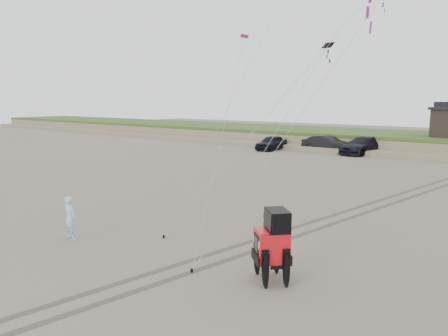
{
  "coord_description": "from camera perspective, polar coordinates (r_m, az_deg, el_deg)",
  "views": [
    {
      "loc": [
        9.95,
        -10.16,
        5.24
      ],
      "look_at": [
        -0.68,
        3.0,
        2.6
      ],
      "focal_mm": 35.0,
      "sensor_mm": 36.0,
      "label": 1
    }
  ],
  "objects": [
    {
      "name": "man",
      "position": [
        17.65,
        -19.45,
        -6.13
      ],
      "size": [
        0.61,
        0.41,
        1.66
      ],
      "primitive_type": "imported",
      "rotation": [
        0.0,
        0.0,
        3.17
      ],
      "color": "#91CDE0",
      "rests_on": "ground"
    },
    {
      "name": "stake_aux",
      "position": [
        13.79,
        -4.24,
        -13.22
      ],
      "size": [
        0.08,
        0.08,
        0.12
      ],
      "primitive_type": "cylinder",
      "color": "black",
      "rests_on": "ground"
    },
    {
      "name": "truck_b",
      "position": [
        45.8,
        13.27,
        3.11
      ],
      "size": [
        5.03,
        1.83,
        1.65
      ],
      "primitive_type": "imported",
      "rotation": [
        0.0,
        0.0,
        1.55
      ],
      "color": "black",
      "rests_on": "ground"
    },
    {
      "name": "truck_c",
      "position": [
        44.72,
        17.73,
        2.83
      ],
      "size": [
        3.49,
        6.27,
        1.72
      ],
      "primitive_type": "imported",
      "rotation": [
        0.0,
        0.0,
        -0.19
      ],
      "color": "black",
      "rests_on": "ground"
    },
    {
      "name": "stake_main",
      "position": [
        17.08,
        -7.88,
        -8.87
      ],
      "size": [
        0.08,
        0.08,
        0.12
      ],
      "primitive_type": "cylinder",
      "color": "black",
      "rests_on": "ground"
    },
    {
      "name": "tire_tracks",
      "position": [
        20.5,
        14.87,
        -6.23
      ],
      "size": [
        5.22,
        29.74,
        0.01
      ],
      "color": "#4C443D",
      "rests_on": "ground"
    },
    {
      "name": "truck_a",
      "position": [
        46.47,
        6.22,
        3.3
      ],
      "size": [
        2.08,
        4.62,
        1.54
      ],
      "primitive_type": "imported",
      "rotation": [
        0.0,
        0.0,
        0.06
      ],
      "color": "black",
      "rests_on": "ground"
    },
    {
      "name": "jeep",
      "position": [
        13.0,
        6.21,
        -10.92
      ],
      "size": [
        4.51,
        4.71,
        1.7
      ],
      "primitive_type": null,
      "rotation": [
        0.0,
        0.0,
        -0.73
      ],
      "color": "red",
      "rests_on": "ground"
    },
    {
      "name": "dune_ridge",
      "position": [
        48.89,
        27.07,
        2.72
      ],
      "size": [
        160.0,
        14.25,
        1.73
      ],
      "color": "#7A6B54",
      "rests_on": "ground"
    },
    {
      "name": "ground",
      "position": [
        15.16,
        -5.23,
        -11.4
      ],
      "size": [
        160.0,
        160.0,
        0.0
      ],
      "primitive_type": "plane",
      "color": "#6B6054",
      "rests_on": "ground"
    }
  ]
}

